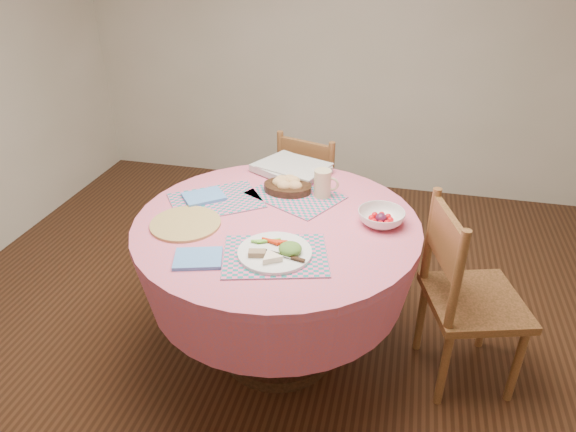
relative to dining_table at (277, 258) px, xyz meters
name	(u,v)px	position (x,y,z in m)	size (l,w,h in m)	color
ground	(278,349)	(0.00, 0.00, -0.56)	(4.00, 4.00, 0.00)	#331C0F
dining_table	(277,258)	(0.00, 0.00, 0.00)	(1.24, 1.24, 0.75)	#CA5E89
chair_right	(465,294)	(0.83, 0.05, -0.09)	(0.50, 0.51, 0.90)	brown
chair_back	(314,195)	(0.01, 0.86, -0.11)	(0.49, 0.48, 0.86)	brown
placemat_front	(275,256)	(0.06, -0.27, 0.20)	(0.40, 0.30, 0.01)	#157773
placemat_left	(216,201)	(-0.32, 0.11, 0.20)	(0.40, 0.30, 0.01)	#157773
placemat_back	(295,195)	(0.03, 0.25, 0.20)	(0.40, 0.30, 0.01)	#157773
wicker_trivet	(186,224)	(-0.37, -0.12, 0.20)	(0.30, 0.30, 0.01)	olive
napkin_near	(198,258)	(-0.22, -0.36, 0.20)	(0.18, 0.14, 0.01)	#5289D3
napkin_far	(204,196)	(-0.38, 0.12, 0.21)	(0.18, 0.14, 0.01)	#5289D3
dinner_plate	(276,252)	(0.07, -0.27, 0.22)	(0.29, 0.29, 0.05)	white
bread_bowl	(287,185)	(-0.02, 0.28, 0.23)	(0.23, 0.23, 0.08)	black
latte_mug	(323,183)	(0.15, 0.27, 0.27)	(0.12, 0.08, 0.13)	#CAB58B
fruit_bowl	(381,218)	(0.44, 0.08, 0.22)	(0.25, 0.25, 0.06)	white
newspaper_stack	(291,168)	(-0.05, 0.49, 0.22)	(0.43, 0.40, 0.04)	silver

